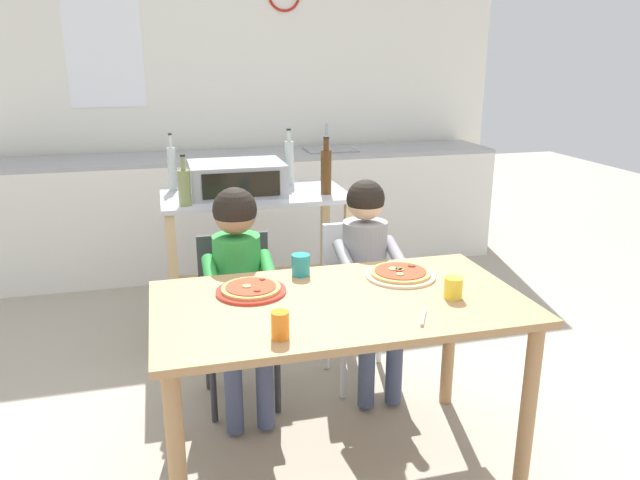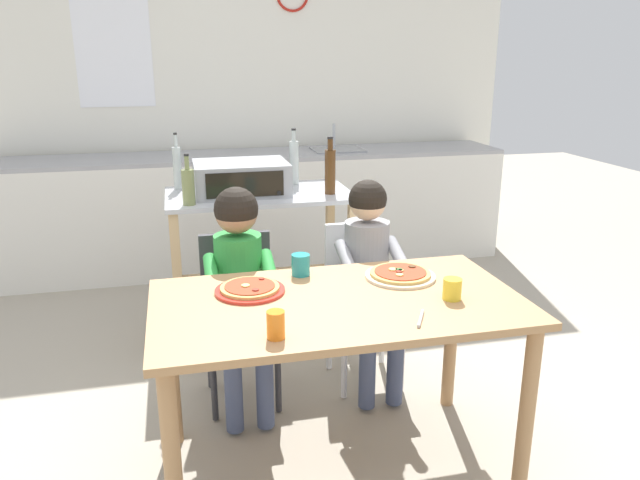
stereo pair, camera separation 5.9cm
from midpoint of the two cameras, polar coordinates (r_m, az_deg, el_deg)
The scene contains 20 objects.
ground_plane at distance 3.73m, azimuth -4.04°, elevation -9.32°, with size 11.97×11.97×0.00m, color #A89E8C.
back_wall_tiled at distance 5.18m, azimuth -8.42°, elevation 13.57°, with size 4.48×0.14×2.70m.
kitchen_counter at distance 4.92m, azimuth -7.35°, elevation 2.79°, with size 4.03×0.60×1.10m.
kitchen_island_cart at distance 3.62m, azimuth -6.41°, elevation -0.14°, with size 1.06×0.59×0.88m.
toaster_oven at distance 3.52m, azimuth -8.25°, elevation 5.72°, with size 0.53×0.40×0.18m.
bottle_dark_olive_oil at distance 3.29m, azimuth -13.03°, elevation 4.88°, with size 0.07×0.07×0.27m.
bottle_brown_beer at distance 3.74m, azimuth -3.35°, elevation 7.31°, with size 0.06×0.06×0.34m.
bottle_tall_green_wine at distance 3.48m, azimuth 0.08°, elevation 6.55°, with size 0.06×0.06×0.33m.
bottle_slim_sauce at distance 3.69m, azimuth -14.07°, elevation 6.56°, with size 0.05×0.05×0.33m.
dining_table at distance 2.40m, azimuth 1.14°, elevation -7.87°, with size 1.42×0.78×0.75m.
dining_chair_left at distance 3.00m, azimuth -8.28°, elevation -6.18°, with size 0.36×0.36×0.81m.
dining_chair_right at distance 3.16m, azimuth 3.18°, elevation -4.74°, with size 0.36×0.36×0.81m.
child_in_green_shirt at distance 2.81m, azimuth -8.18°, elevation -3.11°, with size 0.32×0.42×1.06m.
child_in_grey_shirt at distance 2.99m, azimuth 3.94°, elevation -2.09°, with size 0.32×0.42×1.05m.
pizza_plate_red_rimmed at distance 2.43m, azimuth -7.15°, elevation -4.62°, with size 0.28×0.28×0.03m.
pizza_plate_cream at distance 2.60m, azimuth 6.85°, elevation -3.16°, with size 0.30×0.30×0.03m.
drinking_cup_orange at distance 2.04m, azimuth -4.57°, elevation -7.93°, with size 0.06×0.06×0.10m, color orange.
drinking_cup_yellow at distance 2.40m, azimuth 11.64°, elevation -4.39°, with size 0.07×0.07×0.08m, color yellow.
drinking_cup_teal at distance 2.59m, azimuth -2.46°, elevation -2.34°, with size 0.08×0.08×0.09m, color teal.
serving_spoon at distance 2.21m, azimuth 8.87°, elevation -7.14°, with size 0.01×0.01×0.14m, color #B7BABF.
Camera 1 is at (-0.63, -2.08, 1.66)m, focal length 34.30 mm.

